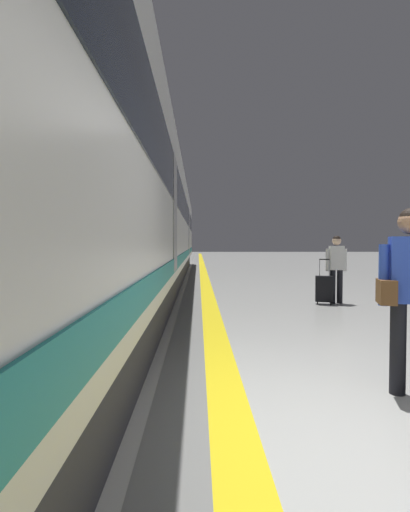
{
  "coord_description": "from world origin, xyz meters",
  "views": [
    {
      "loc": [
        -1.24,
        -2.78,
        1.39
      ],
      "look_at": [
        -1.09,
        5.67,
        1.11
      ],
      "focal_mm": 27.84,
      "sensor_mm": 36.0,
      "label": 1
    }
  ],
  "objects_px": {
    "high_speed_train": "(136,206)",
    "traveller_foreground": "(408,287)",
    "suitcase_near": "(324,289)",
    "passenger_near": "(336,264)"
  },
  "relations": [
    {
      "from": "high_speed_train",
      "to": "traveller_foreground",
      "type": "bearing_deg",
      "value": -65.94
    },
    {
      "from": "suitcase_near",
      "to": "passenger_near",
      "type": "bearing_deg",
      "value": 21.43
    },
    {
      "from": "traveller_foreground",
      "to": "passenger_near",
      "type": "height_order",
      "value": "traveller_foreground"
    },
    {
      "from": "high_speed_train",
      "to": "suitcase_near",
      "type": "height_order",
      "value": "high_speed_train"
    },
    {
      "from": "passenger_near",
      "to": "high_speed_train",
      "type": "bearing_deg",
      "value": 149.62
    },
    {
      "from": "traveller_foreground",
      "to": "suitcase_near",
      "type": "height_order",
      "value": "traveller_foreground"
    },
    {
      "from": "traveller_foreground",
      "to": "suitcase_near",
      "type": "distance_m",
      "value": 5.49
    },
    {
      "from": "high_speed_train",
      "to": "passenger_near",
      "type": "relative_size",
      "value": 20.59
    },
    {
      "from": "traveller_foreground",
      "to": "suitcase_near",
      "type": "xyz_separation_m",
      "value": [
        0.96,
        5.37,
        -0.63
      ]
    },
    {
      "from": "suitcase_near",
      "to": "traveller_foreground",
      "type": "bearing_deg",
      "value": -100.13
    }
  ]
}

